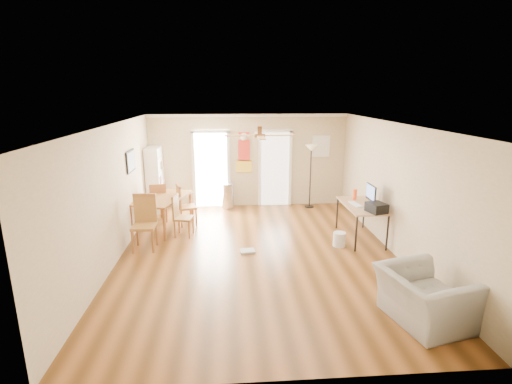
{
  "coord_description": "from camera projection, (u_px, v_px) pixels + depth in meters",
  "views": [
    {
      "loc": [
        -0.57,
        -7.13,
        3.18
      ],
      "look_at": [
        0.0,
        0.6,
        1.15
      ],
      "focal_mm": 26.83,
      "sensor_mm": 36.0,
      "label": 1
    }
  ],
  "objects": [
    {
      "name": "wall_left",
      "position": [
        113.0,
        195.0,
        7.2
      ],
      "size": [
        0.04,
        7.0,
        2.6
      ],
      "primitive_type": null,
      "color": "beige",
      "rests_on": "floor"
    },
    {
      "name": "bookshelf",
      "position": [
        155.0,
        180.0,
        10.32
      ],
      "size": [
        0.49,
        0.84,
        1.77
      ],
      "primitive_type": null,
      "rotation": [
        0.0,
        0.0,
        -0.18
      ],
      "color": "white",
      "rests_on": "floor"
    },
    {
      "name": "bathroom_doorway",
      "position": [
        275.0,
        169.0,
        10.87
      ],
      "size": [
        0.8,
        0.1,
        2.1
      ],
      "primitive_type": null,
      "color": "white",
      "rests_on": "wall_back"
    },
    {
      "name": "dining_chair_right_b",
      "position": [
        184.0,
        216.0,
        8.62
      ],
      "size": [
        0.46,
        0.46,
        0.95
      ],
      "primitive_type": null,
      "rotation": [
        0.0,
        0.0,
        1.39
      ],
      "color": "olive",
      "rests_on": "floor"
    },
    {
      "name": "floor_cloth",
      "position": [
        247.0,
        251.0,
        7.83
      ],
      "size": [
        0.33,
        0.27,
        0.04
      ],
      "primitive_type": "cube",
      "rotation": [
        0.0,
        0.0,
        0.1
      ],
      "color": "#A3A39E",
      "rests_on": "floor"
    },
    {
      "name": "orange_bottle",
      "position": [
        355.0,
        195.0,
        8.71
      ],
      "size": [
        0.1,
        0.1,
        0.26
      ],
      "primitive_type": "cylinder",
      "rotation": [
        0.0,
        0.0,
        0.26
      ],
      "color": "#FF4B16",
      "rests_on": "computer_desk"
    },
    {
      "name": "dining_chair_right_a",
      "position": [
        187.0,
        205.0,
        9.35
      ],
      "size": [
        0.53,
        0.53,
        1.02
      ],
      "primitive_type": null,
      "rotation": [
        0.0,
        0.0,
        1.88
      ],
      "color": "#AB6D37",
      "rests_on": "floor"
    },
    {
      "name": "wall_right",
      "position": [
        396.0,
        190.0,
        7.59
      ],
      "size": [
        0.04,
        7.0,
        2.6
      ],
      "primitive_type": null,
      "color": "beige",
      "rests_on": "floor"
    },
    {
      "name": "kitchen_doorway",
      "position": [
        211.0,
        170.0,
        10.74
      ],
      "size": [
        0.9,
        0.1,
        2.1
      ],
      "primitive_type": null,
      "color": "white",
      "rests_on": "wall_back"
    },
    {
      "name": "torchiere_lamp",
      "position": [
        310.0,
        177.0,
        10.69
      ],
      "size": [
        0.36,
        0.36,
        1.78
      ],
      "primitive_type": null,
      "rotation": [
        0.0,
        0.0,
        0.08
      ],
      "color": "black",
      "rests_on": "floor"
    },
    {
      "name": "framed_poster",
      "position": [
        131.0,
        161.0,
        8.45
      ],
      "size": [
        0.04,
        0.66,
        0.48
      ],
      "primitive_type": "cube",
      "color": "black",
      "rests_on": "wall_left"
    },
    {
      "name": "imac",
      "position": [
        371.0,
        196.0,
        8.19
      ],
      "size": [
        0.11,
        0.52,
        0.48
      ],
      "primitive_type": null,
      "rotation": [
        0.0,
        0.0,
        0.08
      ],
      "color": "black",
      "rests_on": "computer_desk"
    },
    {
      "name": "dining_chair_near",
      "position": [
        144.0,
        223.0,
        7.85
      ],
      "size": [
        0.47,
        0.47,
        1.13
      ],
      "primitive_type": null,
      "rotation": [
        0.0,
        0.0,
        -0.02
      ],
      "color": "#A27534",
      "rests_on": "floor"
    },
    {
      "name": "ac_grille",
      "position": [
        321.0,
        146.0,
        10.78
      ],
      "size": [
        0.5,
        0.04,
        0.6
      ],
      "primitive_type": "cube",
      "color": "white",
      "rests_on": "wall_back"
    },
    {
      "name": "ceiling",
      "position": [
        258.0,
        124.0,
        7.06
      ],
      "size": [
        5.5,
        7.0,
        0.0
      ],
      "primitive_type": null,
      "color": "silver",
      "rests_on": "floor"
    },
    {
      "name": "computer_desk",
      "position": [
        360.0,
        222.0,
        8.47
      ],
      "size": [
        0.73,
        1.47,
        0.79
      ],
      "primitive_type": null,
      "color": "#A8805B",
      "rests_on": "floor"
    },
    {
      "name": "trash_can",
      "position": [
        228.0,
        196.0,
        10.72
      ],
      "size": [
        0.36,
        0.36,
        0.72
      ],
      "primitive_type": "cylinder",
      "rotation": [
        0.0,
        0.0,
        -0.1
      ],
      "color": "#B2B2B4",
      "rests_on": "floor"
    },
    {
      "name": "keyboard",
      "position": [
        355.0,
        204.0,
        8.4
      ],
      "size": [
        0.19,
        0.46,
        0.02
      ],
      "primitive_type": "cube",
      "rotation": [
        0.0,
        0.0,
        0.11
      ],
      "color": "silver",
      "rests_on": "computer_desk"
    },
    {
      "name": "armchair",
      "position": [
        424.0,
        298.0,
        5.38
      ],
      "size": [
        1.25,
        1.36,
        0.75
      ],
      "primitive_type": "imported",
      "rotation": [
        0.0,
        0.0,
        1.81
      ],
      "color": "#9A9A95",
      "rests_on": "floor"
    },
    {
      "name": "dining_table",
      "position": [
        163.0,
        213.0,
        9.1
      ],
      "size": [
        1.37,
        1.77,
        0.78
      ],
      "primitive_type": null,
      "rotation": [
        0.0,
        0.0,
        -0.31
      ],
      "color": "olive",
      "rests_on": "floor"
    },
    {
      "name": "floor",
      "position": [
        258.0,
        254.0,
        7.72
      ],
      "size": [
        7.0,
        7.0,
        0.0
      ],
      "primitive_type": "plane",
      "color": "brown",
      "rests_on": "ground"
    },
    {
      "name": "crown_molding",
      "position": [
        258.0,
        127.0,
        7.07
      ],
      "size": [
        5.5,
        7.0,
        0.08
      ],
      "primitive_type": null,
      "color": "white",
      "rests_on": "wall_back"
    },
    {
      "name": "wall_front",
      "position": [
        285.0,
        277.0,
        4.02
      ],
      "size": [
        5.5,
        0.04,
        2.6
      ],
      "primitive_type": null,
      "color": "beige",
      "rests_on": "floor"
    },
    {
      "name": "wastebasket_a",
      "position": [
        339.0,
        239.0,
        8.11
      ],
      "size": [
        0.33,
        0.33,
        0.3
      ],
      "primitive_type": "cylinder",
      "rotation": [
        0.0,
        0.0,
        0.33
      ],
      "color": "silver",
      "rests_on": "floor"
    },
    {
      "name": "dining_chair_far",
      "position": [
        159.0,
        202.0,
        9.63
      ],
      "size": [
        0.46,
        0.46,
        0.98
      ],
      "primitive_type": null,
      "rotation": [
        0.0,
        0.0,
        3.28
      ],
      "color": "#925C2F",
      "rests_on": "floor"
    },
    {
      "name": "wall_back",
      "position": [
        248.0,
        161.0,
        10.77
      ],
      "size": [
        5.5,
        0.04,
        2.6
      ],
      "primitive_type": null,
      "color": "beige",
      "rests_on": "floor"
    },
    {
      "name": "printer",
      "position": [
        377.0,
        208.0,
        7.83
      ],
      "size": [
        0.42,
        0.46,
        0.2
      ],
      "primitive_type": "cube",
      "rotation": [
        0.0,
        0.0,
        0.29
      ],
      "color": "black",
      "rests_on": "computer_desk"
    },
    {
      "name": "ceiling_fan",
      "position": [
        260.0,
        135.0,
        6.82
      ],
      "size": [
        1.24,
        1.24,
        0.2
      ],
      "primitive_type": null,
      "color": "#593819",
      "rests_on": "ceiling"
    },
    {
      "name": "wall_decal",
      "position": [
        244.0,
        152.0,
        10.68
      ],
      "size": [
        0.46,
        0.03,
        1.1
      ],
      "primitive_type": "cube",
      "color": "red",
      "rests_on": "wall_back"
    }
  ]
}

